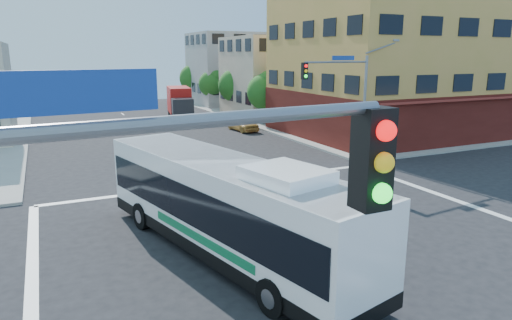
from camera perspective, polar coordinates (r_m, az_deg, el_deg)
name	(u,v)px	position (r m, az deg, el deg)	size (l,w,h in m)	color
ground	(309,246)	(17.69, 6.67, -10.62)	(120.00, 120.00, 0.00)	black
sidewalk_ne	(394,106)	(65.77, 16.83, 6.42)	(50.00, 50.00, 0.15)	gray
corner_building_ne	(394,68)	(43.09, 16.92, 10.95)	(18.10, 15.44, 14.00)	#D2964B
building_east_near	(282,77)	(54.20, 3.26, 10.35)	(12.06, 10.06, 9.00)	#C6B197
building_east_far	(236,69)	(66.83, -2.53, 11.30)	(12.06, 10.06, 10.00)	#9F9E9A
signal_mast_ne	(346,88)	(30.17, 11.13, 8.85)	(7.91, 1.13, 8.07)	gray
street_tree_a	(266,90)	(46.56, 1.23, 8.79)	(3.60, 3.60, 5.53)	#362413
street_tree_b	(235,83)	(53.82, -2.59, 9.53)	(3.80, 3.80, 5.79)	#362413
street_tree_c	(212,82)	(61.29, -5.49, 9.65)	(3.40, 3.40, 5.29)	#362413
street_tree_d	(194,76)	(68.85, -7.78, 10.31)	(4.00, 4.00, 6.03)	#362413
transit_bus	(225,205)	(16.28, -3.96, -5.59)	(5.74, 13.27, 3.84)	black
box_truck	(180,103)	(52.38, -9.50, 6.98)	(3.48, 7.91, 3.44)	#242328
parked_car	(242,123)	(43.28, -1.71, 4.64)	(1.71, 4.25, 1.45)	gold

